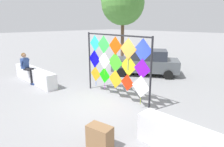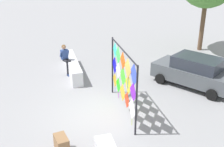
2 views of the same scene
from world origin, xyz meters
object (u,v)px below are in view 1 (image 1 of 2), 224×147
object	(u,v)px
kite_display_rack	(116,61)
tree_far_right	(122,3)
seated_vendor	(27,66)
parked_car	(146,62)
cardboard_box_large	(100,137)

from	to	relation	value
kite_display_rack	tree_far_right	xyz separation A→B (m)	(-6.45, 7.36, 3.04)
seated_vendor	parked_car	xyz separation A→B (m)	(3.14, 5.79, -0.19)
kite_display_rack	seated_vendor	distance (m)	4.92
parked_car	tree_far_right	distance (m)	7.15
kite_display_rack	tree_far_right	distance (m)	10.24
parked_car	tree_far_right	world-z (taller)	tree_far_right
kite_display_rack	tree_far_right	world-z (taller)	tree_far_right
seated_vendor	kite_display_rack	bearing A→B (deg)	20.87
parked_car	tree_far_right	bearing A→B (deg)	146.69
parked_car	cardboard_box_large	xyz separation A→B (m)	(3.42, -6.70, -0.45)
seated_vendor	cardboard_box_large	distance (m)	6.66
cardboard_box_large	seated_vendor	bearing A→B (deg)	172.15
parked_car	tree_far_right	size ratio (longest dim) A/B	0.64
kite_display_rack	cardboard_box_large	world-z (taller)	kite_display_rack
cardboard_box_large	tree_far_right	xyz separation A→B (m)	(-8.45, 10.00, 4.32)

